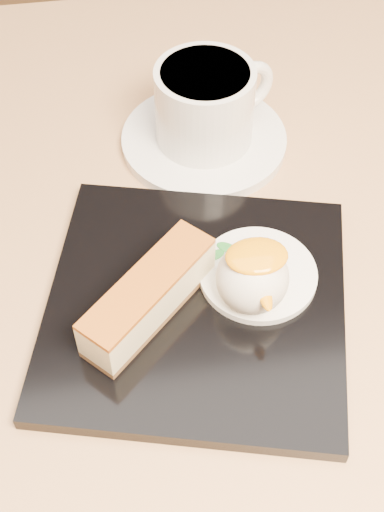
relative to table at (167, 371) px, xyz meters
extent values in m
cylinder|color=black|center=(0.00, 0.00, -0.21)|extent=(0.08, 0.08, 0.66)
cube|color=#996237|center=(0.00, 0.00, 0.14)|extent=(0.80, 0.80, 0.04)
cube|color=black|center=(0.02, -0.04, 0.16)|extent=(0.27, 0.27, 0.01)
cube|color=brown|center=(-0.01, -0.04, 0.17)|extent=(0.11, 0.11, 0.01)
cube|color=beige|center=(-0.01, -0.04, 0.19)|extent=(0.11, 0.11, 0.03)
cube|color=#964810|center=(-0.01, -0.04, 0.20)|extent=(0.11, 0.11, 0.00)
cylinder|color=white|center=(0.07, -0.02, 0.17)|extent=(0.09, 0.09, 0.01)
sphere|color=white|center=(0.06, -0.04, 0.19)|extent=(0.05, 0.05, 0.05)
ellipsoid|color=#FF9908|center=(0.06, -0.04, 0.22)|extent=(0.04, 0.03, 0.01)
ellipsoid|color=#2D8930|center=(0.04, 0.00, 0.17)|extent=(0.02, 0.01, 0.00)
ellipsoid|color=#2D8930|center=(0.05, 0.00, 0.17)|extent=(0.02, 0.02, 0.00)
ellipsoid|color=#2D8930|center=(0.03, 0.00, 0.17)|extent=(0.01, 0.02, 0.00)
cylinder|color=white|center=(0.06, 0.14, 0.16)|extent=(0.15, 0.15, 0.01)
cylinder|color=white|center=(0.06, 0.14, 0.20)|extent=(0.09, 0.09, 0.07)
cylinder|color=black|center=(0.06, 0.14, 0.23)|extent=(0.08, 0.08, 0.00)
torus|color=white|center=(0.10, 0.16, 0.20)|extent=(0.05, 0.03, 0.05)
camera|label=1|loc=(-0.03, -0.34, 0.60)|focal=50.00mm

